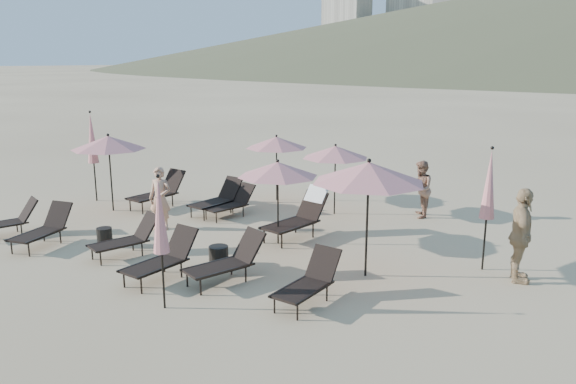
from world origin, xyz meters
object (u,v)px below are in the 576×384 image
Objects in this scene: lounger_4 at (228,260)px; umbrella_open_4 at (335,152)px; lounger_0 at (8,220)px; umbrella_closed_1 at (489,185)px; beachgoer_a at (160,199)px; lounger_1 at (43,228)px; beachgoer_c at (521,236)px; umbrella_closed_0 at (160,216)px; beachgoer_b at (421,189)px; umbrella_open_2 at (369,173)px; lounger_3 at (163,258)px; umbrella_closed_2 at (92,139)px; lounger_8 at (231,203)px; lounger_5 at (309,281)px; lounger_6 at (159,191)px; umbrella_open_1 at (278,169)px; lounger_7 at (218,198)px; lounger_9 at (300,215)px; umbrella_open_0 at (108,143)px; side_table_0 at (105,237)px; side_table_1 at (219,256)px; lounger_2 at (127,238)px; umbrella_open_3 at (276,142)px.

umbrella_open_4 is at bearing 114.71° from lounger_4.
lounger_0 is 0.63× the size of umbrella_closed_1.
umbrella_closed_1 reaches higher than beachgoer_a.
lounger_1 is 0.89× the size of beachgoer_c.
umbrella_closed_0 is 1.52× the size of beachgoer_b.
umbrella_open_4 is 1.27× the size of beachgoer_b.
beachgoer_c is (2.66, 1.43, -1.21)m from umbrella_open_2.
lounger_4 is 0.72× the size of umbrella_open_2.
beachgoer_a is (1.34, 2.51, 0.39)m from lounger_1.
umbrella_open_4 is (0.48, 6.25, 1.36)m from lounger_3.
umbrella_closed_2 is 1.76× the size of beachgoer_b.
beachgoer_b is at bearing 129.53° from umbrella_closed_1.
lounger_8 is at bearing 11.19° from umbrella_closed_2.
lounger_1 is 7.83m from umbrella_open_4.
lounger_5 is 0.59× the size of umbrella_closed_1.
beachgoer_b reaches higher than lounger_6.
umbrella_open_1 reaches higher than lounger_6.
lounger_7 is 3.19m from lounger_9.
umbrella_closed_1 is 11.81m from umbrella_closed_2.
umbrella_closed_0 is (-2.31, -3.41, -0.46)m from umbrella_open_2.
lounger_9 is 6.18m from umbrella_open_0.
side_table_0 is at bearing -35.54° from umbrella_closed_2.
beachgoer_a is at bearing 47.95° from lounger_1.
lounger_6 reaches higher than lounger_4.
lounger_0 reaches higher than side_table_1.
umbrella_closed_0 reaches higher than beachgoer_a.
lounger_9 is 4.61× the size of side_table_1.
lounger_4 is 0.89× the size of lounger_9.
lounger_5 is at bearing 17.94° from lounger_2.
lounger_4 is 6.91m from umbrella_open_0.
umbrella_closed_1 is (4.22, 5.10, 0.13)m from umbrella_closed_0.
lounger_1 is 1.02× the size of lounger_3.
umbrella_closed_2 reaches higher than beachgoer_a.
umbrella_open_3 is at bearing 130.66° from lounger_5.
lounger_6 is at bearing 168.40° from umbrella_open_2.
lounger_9 reaches higher than lounger_5.
lounger_1 is at bearing -144.57° from umbrella_open_1.
umbrella_open_2 is 5.10m from beachgoer_b.
side_table_1 is at bearing 169.81° from lounger_5.
lounger_7 reaches higher than lounger_5.
lounger_0 is 6.58m from lounger_4.
umbrella_open_2 is at bearing 34.83° from lounger_0.
lounger_1 is 10.69m from beachgoer_c.
lounger_6 is at bearing 94.43° from lounger_0.
umbrella_closed_0 is (2.85, -5.35, 1.30)m from lounger_8.
umbrella_open_1 is 2.82m from umbrella_open_2.
lounger_8 is at bearing 70.26° from lounger_0.
lounger_5 is 2.50m from umbrella_open_2.
umbrella_open_3 is at bearing 140.72° from umbrella_open_2.
umbrella_closed_1 is (1.91, 1.70, -0.33)m from umbrella_open_2.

